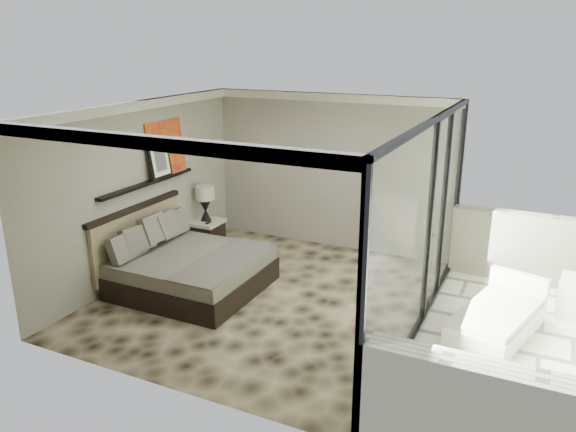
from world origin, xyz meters
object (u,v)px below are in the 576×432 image
at_px(bed, 187,267).
at_px(nightstand, 206,233).
at_px(lounger, 498,318).
at_px(table_lamp, 205,199).

height_order(bed, nightstand, bed).
height_order(nightstand, lounger, lounger).
relative_size(nightstand, table_lamp, 0.88).
bearing_deg(bed, table_lamp, 113.90).
height_order(nightstand, table_lamp, table_lamp).
xyz_separation_m(bed, nightstand, (-0.72, 1.61, -0.06)).
xyz_separation_m(nightstand, table_lamp, (-0.01, 0.02, 0.65)).
height_order(table_lamp, lounger, table_lamp).
height_order(bed, table_lamp, table_lamp).
distance_m(table_lamp, lounger, 5.36).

